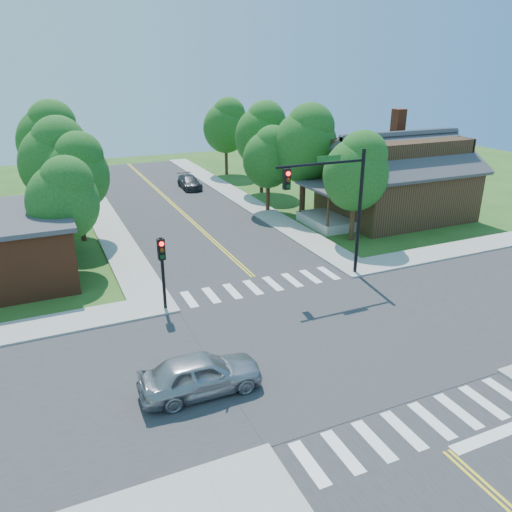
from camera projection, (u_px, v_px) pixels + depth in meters
name	position (u px, v px, depth m)	size (l,w,h in m)	color
ground	(322.00, 339.00, 22.07)	(100.00, 100.00, 0.00)	#2A551A
road_ns	(322.00, 339.00, 22.06)	(10.00, 90.00, 0.04)	#2D2D30
road_ew	(322.00, 339.00, 22.06)	(90.00, 10.00, 0.04)	#2D2D30
intersection_patch	(322.00, 339.00, 22.07)	(10.20, 10.20, 0.06)	#2D2D30
sidewalk_ne	(386.00, 209.00, 41.53)	(40.00, 40.00, 0.14)	#9E9B93
crosswalk_north	(263.00, 285.00, 27.33)	(8.85, 2.00, 0.01)	white
crosswalk_south	(418.00, 425.00, 16.78)	(8.85, 2.00, 0.01)	white
centerline	(322.00, 339.00, 22.05)	(0.30, 90.00, 0.01)	yellow
stop_bar	(506.00, 431.00, 16.56)	(4.60, 0.45, 0.09)	white
signal_mast_ne	(335.00, 195.00, 26.56)	(5.30, 0.42, 7.20)	black
signal_pole_nw	(162.00, 260.00, 23.72)	(0.34, 0.42, 3.80)	black
house_ne	(396.00, 175.00, 38.74)	(13.05, 8.80, 7.11)	black
tree_e_a	(358.00, 170.00, 32.74)	(4.40, 4.18, 7.47)	#382314
tree_e_b	(306.00, 142.00, 38.74)	(5.12, 4.86, 8.70)	#382314
tree_e_c	(263.00, 133.00, 45.25)	(4.94, 4.69, 8.40)	#382314
tree_e_d	(226.00, 124.00, 53.01)	(4.80, 4.56, 8.16)	#382314
tree_w_a	(64.00, 197.00, 27.81)	(3.99, 3.79, 6.78)	#382314
tree_w_b	(57.00, 159.00, 33.40)	(4.88, 4.63, 8.29)	#382314
tree_w_c	(51.00, 138.00, 40.43)	(5.19, 4.93, 8.82)	#382314
tree_w_d	(49.00, 141.00, 48.40)	(3.94, 3.75, 6.70)	#382314
tree_house	(269.00, 156.00, 39.54)	(4.09, 3.89, 6.96)	#382314
tree_bldg	(77.00, 170.00, 32.64)	(4.36, 4.15, 7.42)	#382314
car_silver	(201.00, 375.00, 18.25)	(4.57, 1.94, 1.54)	#A3A5AA
car_dgrey	(190.00, 182.00, 48.43)	(1.85, 4.26, 1.22)	#34363A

